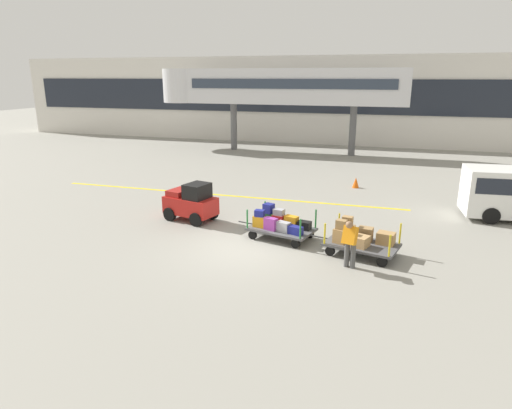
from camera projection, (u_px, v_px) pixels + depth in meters
ground_plane at (243, 248)px, 15.30m from camera, size 120.00×120.00×0.00m
apron_lead_line at (222, 195)px, 22.10m from camera, size 17.82×0.37×0.01m
terminal_building at (341, 100)px, 38.07m from camera, size 62.94×2.51×7.37m
jet_bridge at (270, 87)px, 33.59m from camera, size 19.02×3.00×6.26m
baggage_tug at (191, 203)px, 18.08m from camera, size 2.30×1.64×1.58m
baggage_cart_lead at (280, 224)px, 16.14m from camera, size 3.09×1.90×1.12m
baggage_cart_middle at (360, 239)px, 14.69m from camera, size 3.09×1.90×1.19m
baggage_handler at (350, 242)px, 13.50m from camera, size 0.50×0.51×1.56m
safety_cone_near at (356, 183)px, 23.52m from camera, size 0.36×0.36×0.55m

